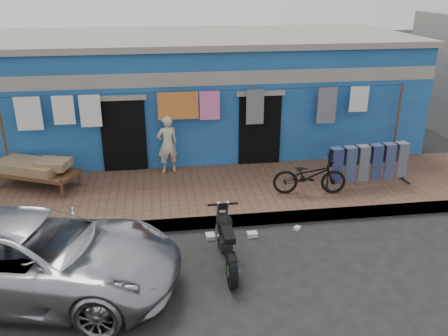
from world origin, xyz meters
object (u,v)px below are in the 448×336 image
(car, at_px, (33,255))
(jeans_rack, at_px, (368,164))
(bicycle, at_px, (310,172))
(seated_person, at_px, (167,144))
(motorcycle, at_px, (226,240))
(charpoy, at_px, (38,174))

(car, distance_m, jeans_rack, 7.57)
(bicycle, bearing_deg, seated_person, 67.51)
(seated_person, xyz_separation_m, jeans_rack, (4.68, -1.50, -0.22))
(motorcycle, bearing_deg, charpoy, 138.13)
(motorcycle, bearing_deg, bicycle, 45.49)
(seated_person, height_order, motorcycle, seated_person)
(car, relative_size, bicycle, 2.96)
(seated_person, distance_m, bicycle, 3.63)
(bicycle, xyz_separation_m, charpoy, (-6.23, 1.27, -0.20))
(charpoy, bearing_deg, bicycle, -11.48)
(car, bearing_deg, motorcycle, -72.25)
(bicycle, xyz_separation_m, motorcycle, (-2.26, -2.30, -0.27))
(seated_person, relative_size, bicycle, 0.89)
(motorcycle, relative_size, charpoy, 0.73)
(seated_person, relative_size, motorcycle, 0.92)
(seated_person, bearing_deg, charpoy, -4.99)
(car, xyz_separation_m, seated_person, (2.32, 4.39, 0.30))
(motorcycle, distance_m, charpoy, 5.34)
(seated_person, xyz_separation_m, bicycle, (3.15, -1.79, -0.20))
(bicycle, relative_size, motorcycle, 1.03)
(seated_person, bearing_deg, car, 47.42)
(bicycle, distance_m, jeans_rack, 1.55)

